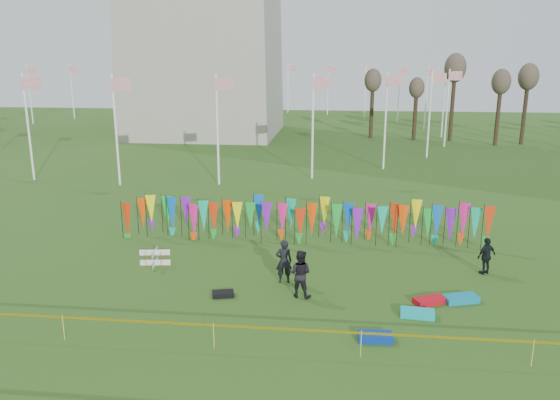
# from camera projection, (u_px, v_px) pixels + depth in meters

# --- Properties ---
(ground) EXTENTS (160.00, 160.00, 0.00)m
(ground) POSITION_uv_depth(u_px,v_px,m) (278.00, 320.00, 19.61)
(ground) COLOR #2D5016
(ground) RESTS_ON ground
(flagpole_ring) EXTENTS (57.40, 56.16, 8.00)m
(flagpole_ring) POSITION_uv_depth(u_px,v_px,m) (208.00, 101.00, 66.21)
(flagpole_ring) COLOR white
(flagpole_ring) RESTS_ON ground
(banner_row) EXTENTS (18.64, 0.64, 2.11)m
(banner_row) POSITION_uv_depth(u_px,v_px,m) (303.00, 217.00, 27.84)
(banner_row) COLOR black
(banner_row) RESTS_ON ground
(caution_tape_near) EXTENTS (26.00, 0.02, 0.90)m
(caution_tape_near) POSITION_uv_depth(u_px,v_px,m) (263.00, 329.00, 17.33)
(caution_tape_near) COLOR #DBBC04
(caution_tape_near) RESTS_ON ground
(box_kite) EXTENTS (0.70, 0.70, 0.77)m
(box_kite) POSITION_uv_depth(u_px,v_px,m) (155.00, 258.00, 24.61)
(box_kite) COLOR red
(box_kite) RESTS_ON ground
(person_left) EXTENTS (0.76, 0.61, 1.87)m
(person_left) POSITION_uv_depth(u_px,v_px,m) (284.00, 261.00, 22.64)
(person_left) COLOR black
(person_left) RESTS_ON ground
(person_mid) EXTENTS (1.04, 0.78, 1.91)m
(person_mid) POSITION_uv_depth(u_px,v_px,m) (300.00, 274.00, 21.30)
(person_mid) COLOR black
(person_mid) RESTS_ON ground
(person_right) EXTENTS (1.11, 0.98, 1.65)m
(person_right) POSITION_uv_depth(u_px,v_px,m) (486.00, 256.00, 23.56)
(person_right) COLOR black
(person_right) RESTS_ON ground
(kite_bag_turquoise) EXTENTS (1.26, 0.72, 0.24)m
(kite_bag_turquoise) POSITION_uv_depth(u_px,v_px,m) (417.00, 313.00, 19.83)
(kite_bag_turquoise) COLOR #0DC2C9
(kite_bag_turquoise) RESTS_ON ground
(kite_bag_blue) EXTENTS (1.17, 0.65, 0.24)m
(kite_bag_blue) POSITION_uv_depth(u_px,v_px,m) (375.00, 337.00, 18.15)
(kite_bag_blue) COLOR #09339B
(kite_bag_blue) RESTS_ON ground
(kite_bag_red) EXTENTS (1.36, 1.05, 0.23)m
(kite_bag_red) POSITION_uv_depth(u_px,v_px,m) (430.00, 301.00, 20.89)
(kite_bag_red) COLOR red
(kite_bag_red) RESTS_ON ground
(kite_bag_black) EXTENTS (0.94, 0.69, 0.20)m
(kite_bag_black) POSITION_uv_depth(u_px,v_px,m) (223.00, 294.00, 21.51)
(kite_bag_black) COLOR black
(kite_bag_black) RESTS_ON ground
(kite_bag_teal) EXTENTS (1.43, 0.99, 0.25)m
(kite_bag_teal) POSITION_uv_depth(u_px,v_px,m) (461.00, 299.00, 21.03)
(kite_bag_teal) COLOR #0C8BB0
(kite_bag_teal) RESTS_ON ground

